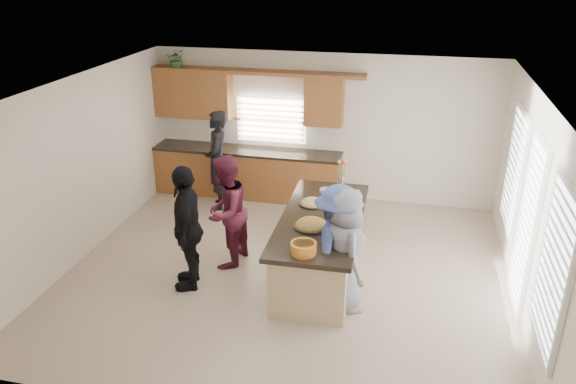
% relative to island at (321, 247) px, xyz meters
% --- Properties ---
extents(floor, '(6.50, 6.50, 0.00)m').
position_rel_island_xyz_m(floor, '(-0.50, -0.05, -0.45)').
color(floor, tan).
rests_on(floor, ground).
extents(room_shell, '(6.52, 6.02, 2.81)m').
position_rel_island_xyz_m(room_shell, '(-0.50, -0.05, 1.45)').
color(room_shell, silver).
rests_on(room_shell, ground).
extents(back_cabinetry, '(4.08, 0.66, 2.46)m').
position_rel_island_xyz_m(back_cabinetry, '(-1.96, 2.69, 0.46)').
color(back_cabinetry, '#96592B').
rests_on(back_cabinetry, ground).
extents(right_wall_glazing, '(0.06, 4.00, 2.25)m').
position_rel_island_xyz_m(right_wall_glazing, '(2.72, -0.18, 0.89)').
color(right_wall_glazing, white).
rests_on(right_wall_glazing, ground).
extents(island, '(1.19, 2.72, 0.95)m').
position_rel_island_xyz_m(island, '(0.00, 0.00, 0.00)').
color(island, tan).
rests_on(island, ground).
extents(platter_front, '(0.49, 0.49, 0.20)m').
position_rel_island_xyz_m(platter_front, '(-0.08, -0.36, 0.53)').
color(platter_front, black).
rests_on(platter_front, island).
extents(platter_mid, '(0.41, 0.41, 0.17)m').
position_rel_island_xyz_m(platter_mid, '(0.08, 0.41, 0.52)').
color(platter_mid, black).
rests_on(platter_mid, island).
extents(platter_back, '(0.38, 0.38, 0.16)m').
position_rel_island_xyz_m(platter_back, '(-0.21, 0.38, 0.52)').
color(platter_back, black).
rests_on(platter_back, island).
extents(salad_bowl, '(0.33, 0.33, 0.15)m').
position_rel_island_xyz_m(salad_bowl, '(-0.05, -1.09, 0.58)').
color(salad_bowl, orange).
rests_on(salad_bowl, island).
extents(clear_cup, '(0.08, 0.08, 0.09)m').
position_rel_island_xyz_m(clear_cup, '(0.41, -0.85, 0.54)').
color(clear_cup, white).
rests_on(clear_cup, island).
extents(plate_stack, '(0.20, 0.20, 0.05)m').
position_rel_island_xyz_m(plate_stack, '(-0.09, 0.93, 0.52)').
color(plate_stack, '#AA8ECF').
rests_on(plate_stack, island).
extents(flower_vase, '(0.14, 0.14, 0.45)m').
position_rel_island_xyz_m(flower_vase, '(0.11, 1.23, 0.74)').
color(flower_vase, silver).
rests_on(flower_vase, island).
extents(potted_plant, '(0.42, 0.40, 0.39)m').
position_rel_island_xyz_m(potted_plant, '(-3.29, 2.77, 2.14)').
color(potted_plant, '#396B2A').
rests_on(potted_plant, back_cabinetry).
extents(woman_left_back, '(0.58, 0.76, 1.86)m').
position_rel_island_xyz_m(woman_left_back, '(-2.28, 2.00, 0.48)').
color(woman_left_back, black).
rests_on(woman_left_back, ground).
extents(woman_left_mid, '(0.77, 0.93, 1.75)m').
position_rel_island_xyz_m(woman_left_mid, '(-1.46, 0.01, 0.42)').
color(woman_left_mid, '#591A2E').
rests_on(woman_left_mid, ground).
extents(woman_left_front, '(0.71, 1.16, 1.84)m').
position_rel_island_xyz_m(woman_left_front, '(-1.78, -0.69, 0.47)').
color(woman_left_front, black).
rests_on(woman_left_front, ground).
extents(woman_right_back, '(0.67, 1.13, 1.73)m').
position_rel_island_xyz_m(woman_right_back, '(0.33, -0.68, 0.41)').
color(woman_right_back, '#3F518B').
rests_on(woman_right_back, ground).
extents(woman_right_front, '(0.86, 1.00, 1.73)m').
position_rel_island_xyz_m(woman_right_front, '(0.43, -0.76, 0.41)').
color(woman_right_front, gray).
rests_on(woman_right_front, ground).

